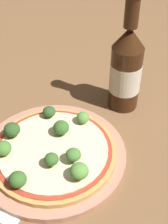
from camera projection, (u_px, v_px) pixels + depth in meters
The scene contains 13 objects.
ground_plane at pixel (50, 154), 0.61m from camera, with size 3.00×3.00×0.00m, color brown.
plate at pixel (53, 154), 0.60m from camera, with size 0.28×0.28×0.01m.
pizza at pixel (52, 152), 0.59m from camera, with size 0.24×0.24×0.01m.
broccoli_floret_0 at pixel (18, 179), 0.51m from camera, with size 0.03×0.03×0.03m.
broccoli_floret_1 at pixel (84, 118), 0.63m from camera, with size 0.03×0.03×0.02m.
broccoli_floret_2 at pixel (12, 130), 0.60m from camera, with size 0.03×0.03×0.03m.
broccoli_floret_3 at pixel (73, 155), 0.55m from camera, with size 0.03×0.03×0.03m.
broccoli_floret_4 at pixel (3, 148), 0.56m from camera, with size 0.03×0.03×0.03m.
broccoli_floret_5 at pixel (51, 159), 0.54m from camera, with size 0.03×0.03×0.03m.
broccoli_floret_6 at pixel (61, 127), 0.60m from camera, with size 0.03×0.03×0.03m.
broccoli_floret_7 at pixel (49, 112), 0.64m from camera, with size 0.03×0.03×0.02m.
broccoli_floret_8 at pixel (79, 171), 0.52m from camera, with size 0.03×0.03×0.03m.
beer_bottle at pixel (126, 69), 0.66m from camera, with size 0.07×0.07×0.26m.
Camera 1 is at (-0.23, -0.33, 0.46)m, focal length 50.00 mm.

